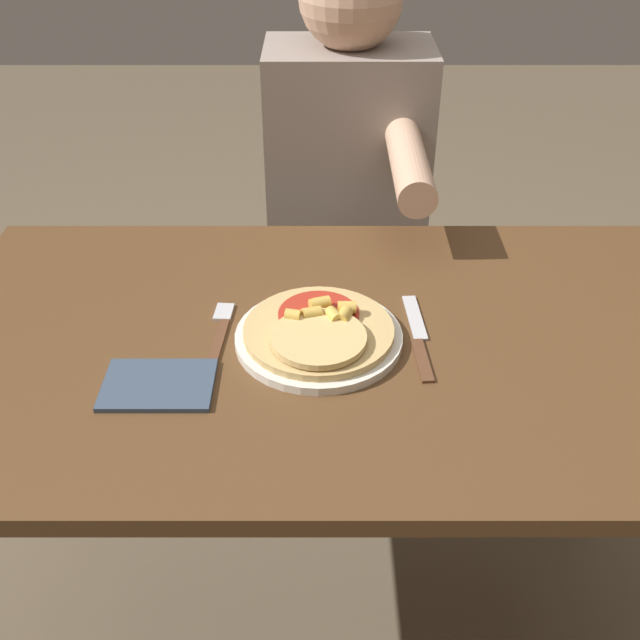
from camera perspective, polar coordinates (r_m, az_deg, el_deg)
The scene contains 8 objects.
ground_plane at distance 1.74m, azimuth 0.52°, elevation -22.26°, with size 8.00×8.00×0.00m, color brown.
dining_table at distance 1.24m, azimuth 0.68°, elevation -5.96°, with size 1.24×0.72×0.78m.
plate at distance 1.14m, azimuth 0.00°, elevation -1.35°, with size 0.26×0.26×0.01m.
pizza at distance 1.13m, azimuth 0.04°, elevation -0.74°, with size 0.23×0.23×0.04m.
fork at distance 1.18m, azimuth -7.50°, elevation -0.83°, with size 0.03×0.18×0.00m.
knife at distance 1.16m, azimuth 7.60°, elevation -1.36°, with size 0.03×0.22×0.00m.
napkin at distance 1.09m, azimuth -12.12°, elevation -4.84°, with size 0.16×0.11×0.01m.
person_diner at distance 1.73m, azimuth 2.25°, elevation 9.85°, with size 0.35×0.52×1.24m.
Camera 1 is at (-0.01, -0.93, 1.47)m, focal length 42.00 mm.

